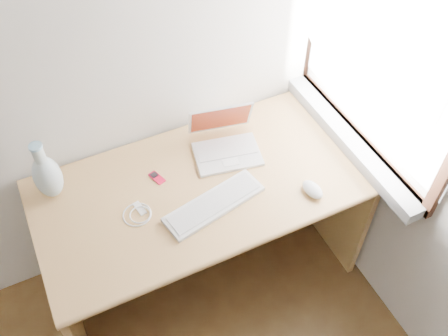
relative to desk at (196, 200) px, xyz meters
name	(u,v)px	position (x,y,z in m)	size (l,w,h in m)	color
window	(378,48)	(0.72, -0.16, 0.74)	(0.11, 0.99, 1.10)	white
desk	(196,200)	(0.00, 0.00, 0.00)	(1.43, 0.72, 0.76)	tan
laptop	(224,143)	(0.17, 0.05, 0.26)	(0.32, 0.29, 0.20)	white
external_keyboard	(214,204)	(0.00, -0.21, 0.23)	(0.45, 0.22, 0.02)	white
mouse	(313,190)	(0.40, -0.33, 0.24)	(0.07, 0.11, 0.04)	white
ipod	(157,178)	(-0.17, 0.03, 0.22)	(0.06, 0.09, 0.01)	red
cable_coil	(137,215)	(-0.31, -0.12, 0.22)	(0.12, 0.12, 0.01)	white
remote	(140,208)	(-0.29, -0.10, 0.22)	(0.03, 0.07, 0.01)	white
vase	(47,175)	(-0.58, 0.13, 0.34)	(0.11, 0.11, 0.29)	silver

